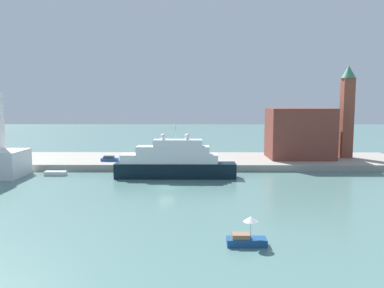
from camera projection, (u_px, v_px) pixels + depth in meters
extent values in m
plane|color=slate|center=(167.00, 188.00, 66.97)|extent=(400.00, 400.00, 0.00)
cube|color=gray|center=(175.00, 161.00, 93.48)|extent=(110.00, 21.50, 1.47)
cube|color=black|center=(175.00, 170.00, 76.20)|extent=(24.03, 4.12, 2.98)
cube|color=white|center=(169.00, 159.00, 75.95)|extent=(19.22, 3.79, 1.75)
cube|color=white|center=(173.00, 150.00, 75.77)|extent=(14.42, 3.46, 1.62)
cube|color=white|center=(178.00, 143.00, 75.60)|extent=(9.61, 3.13, 1.32)
cylinder|color=silver|center=(175.00, 132.00, 75.38)|extent=(0.16, 0.16, 2.87)
sphere|color=white|center=(187.00, 137.00, 75.45)|extent=(1.15, 1.15, 1.15)
sphere|color=white|center=(163.00, 137.00, 75.49)|extent=(1.15, 1.15, 1.15)
cube|color=navy|center=(247.00, 242.00, 39.98)|extent=(4.16, 1.61, 0.80)
cube|color=#8C6647|center=(241.00, 236.00, 39.91)|extent=(1.83, 1.28, 0.49)
cylinder|color=#B2B2B2|center=(251.00, 230.00, 39.83)|extent=(0.06, 0.06, 1.79)
cone|color=white|center=(251.00, 219.00, 39.71)|extent=(1.59, 1.59, 0.56)
cube|color=silver|center=(56.00, 173.00, 78.62)|extent=(4.33, 1.67, 0.86)
cube|color=brown|center=(299.00, 133.00, 92.62)|extent=(15.07, 10.98, 12.12)
cube|color=brown|center=(347.00, 118.00, 93.25)|extent=(2.69, 2.69, 19.40)
cone|color=#387A5B|center=(349.00, 72.00, 92.04)|extent=(3.49, 3.49, 3.06)
cube|color=#1E4C99|center=(110.00, 160.00, 88.25)|extent=(3.94, 1.69, 0.70)
cube|color=#262D33|center=(109.00, 157.00, 88.19)|extent=(2.36, 1.52, 0.51)
cylinder|color=#334C8C|center=(133.00, 159.00, 87.19)|extent=(0.36, 0.36, 1.47)
sphere|color=tan|center=(133.00, 155.00, 87.10)|extent=(0.24, 0.24, 0.24)
cylinder|color=black|center=(181.00, 162.00, 84.25)|extent=(0.55, 0.55, 0.69)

